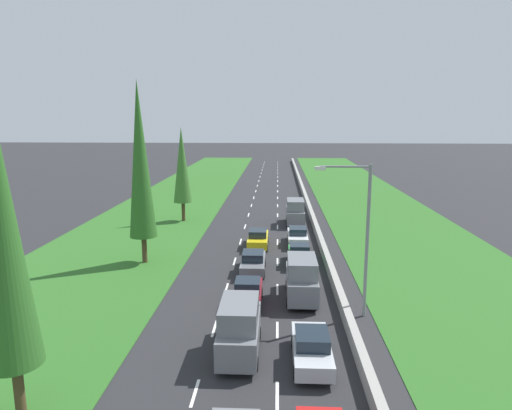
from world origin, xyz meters
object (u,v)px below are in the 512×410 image
green_hatchback_right_lane (299,254)px  street_light_mast (362,230)px  yellow_sedan_centre_lane (258,238)px  silver_sedan_right_lane (312,348)px  poplar_tree_third (182,165)px  grey_van_centre_lane (240,328)px  grey_van_right_lane_sixth (295,212)px  maroon_hatchback_centre_lane (248,292)px  poplar_tree_nearest (1,226)px  grey_sedan_centre_lane_fourth (253,262)px  poplar_tree_second (140,160)px  white_sedan_right_lane (298,236)px  grey_van_right_lane (302,278)px

green_hatchback_right_lane → street_light_mast: 10.82m
green_hatchback_right_lane → yellow_sedan_centre_lane: bearing=126.3°
silver_sedan_right_lane → yellow_sedan_centre_lane: size_ratio=1.00×
silver_sedan_right_lane → poplar_tree_third: (-12.29, 29.77, 5.51)m
poplar_tree_third → street_light_mast: 28.83m
grey_van_centre_lane → grey_van_right_lane_sixth: bearing=82.3°
silver_sedan_right_lane → grey_van_centre_lane: bearing=168.6°
maroon_hatchback_centre_lane → green_hatchback_right_lane: size_ratio=1.00×
poplar_tree_nearest → street_light_mast: bearing=33.3°
silver_sedan_right_lane → green_hatchback_right_lane: size_ratio=1.15×
grey_van_right_lane_sixth → poplar_tree_nearest: (-12.02, -32.96, 6.25)m
grey_sedan_centre_lane_fourth → poplar_tree_third: 19.89m
grey_van_right_lane_sixth → poplar_tree_nearest: size_ratio=0.37×
grey_van_right_lane_sixth → maroon_hatchback_centre_lane: bearing=-99.7°
green_hatchback_right_lane → poplar_tree_second: (-12.45, -0.12, 7.45)m
poplar_tree_second → poplar_tree_nearest: bearing=-88.2°
grey_van_centre_lane → grey_sedan_centre_lane_fourth: (0.02, 12.11, -0.59)m
white_sedan_right_lane → yellow_sedan_centre_lane: (-3.61, -1.07, 0.00)m
maroon_hatchback_centre_lane → poplar_tree_third: size_ratio=0.37×
silver_sedan_right_lane → poplar_tree_second: poplar_tree_second is taller
white_sedan_right_lane → street_light_mast: bearing=-79.2°
white_sedan_right_lane → maroon_hatchback_centre_lane: bearing=-104.8°
grey_van_right_lane_sixth → street_light_mast: (2.84, -23.20, 3.83)m
maroon_hatchback_centre_lane → street_light_mast: street_light_mast is taller
grey_van_centre_lane → silver_sedan_right_lane: size_ratio=1.09×
grey_van_right_lane_sixth → poplar_tree_third: (-12.58, 1.14, 4.92)m
poplar_tree_nearest → poplar_tree_second: (-0.61, 19.06, 0.64)m
maroon_hatchback_centre_lane → poplar_tree_third: (-8.83, 23.04, 5.48)m
maroon_hatchback_centre_lane → poplar_tree_second: (-8.88, 8.00, 7.45)m
maroon_hatchback_centre_lane → grey_van_right_lane_sixth: 22.23m
poplar_tree_second → grey_van_centre_lane: bearing=-57.7°
grey_sedan_centre_lane_fourth → poplar_tree_third: (-8.82, 16.96, 5.51)m
silver_sedan_right_lane → poplar_tree_third: bearing=112.4°
maroon_hatchback_centre_lane → yellow_sedan_centre_lane: maroon_hatchback_centre_lane is taller
grey_van_right_lane → poplar_tree_third: (-12.21, 21.95, 4.92)m
grey_van_right_lane → poplar_tree_nearest: size_ratio=0.37×
white_sedan_right_lane → poplar_tree_third: bearing=144.0°
grey_van_centre_lane → white_sedan_right_lane: grey_van_centre_lane is taller
green_hatchback_right_lane → poplar_tree_third: 20.16m
white_sedan_right_lane → poplar_tree_nearest: bearing=-115.5°
grey_van_centre_lane → poplar_tree_second: 17.96m
silver_sedan_right_lane → grey_sedan_centre_lane_fourth: 13.28m
maroon_hatchback_centre_lane → green_hatchback_right_lane: (3.57, 8.12, 0.00)m
silver_sedan_right_lane → white_sedan_right_lane: 20.70m
poplar_tree_nearest → poplar_tree_third: (-0.56, 34.10, -1.33)m
grey_van_centre_lane → grey_van_right_lane: (3.40, 7.12, 0.00)m
yellow_sedan_centre_lane → silver_sedan_right_lane: bearing=-80.2°
grey_van_right_lane → poplar_tree_second: 15.67m
grey_van_right_lane_sixth → grey_sedan_centre_lane_fourth: bearing=-103.4°
grey_van_centre_lane → grey_van_right_lane: size_ratio=1.00×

